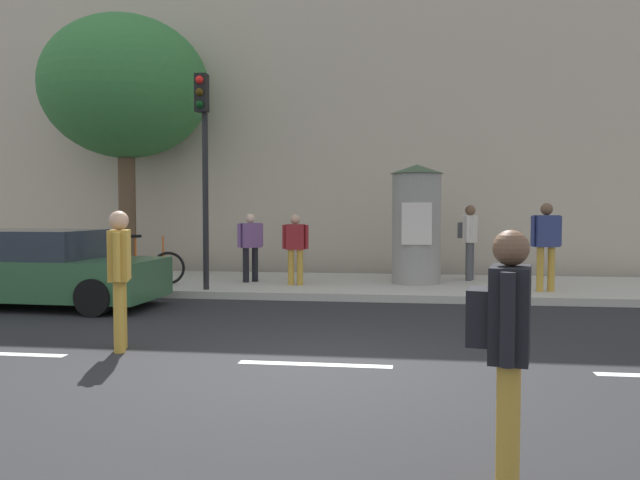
{
  "coord_description": "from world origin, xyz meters",
  "views": [
    {
      "loc": [
        1.06,
        -7.25,
        1.82
      ],
      "look_at": [
        -0.21,
        2.0,
        1.35
      ],
      "focal_mm": 35.89,
      "sensor_mm": 36.0,
      "label": 1
    }
  ],
  "objects_px": {
    "traffic_light": "(203,146)",
    "poster_column": "(416,223)",
    "parked_car_dark": "(34,269)",
    "pedestrian_in_red_top": "(506,337)",
    "bicycle_leaning": "(143,267)",
    "pedestrian_with_backpack": "(250,242)",
    "pedestrian_tallest": "(546,238)",
    "pedestrian_with_bag": "(296,244)",
    "pedestrian_near_pole": "(469,235)",
    "pedestrian_in_light_jacket": "(120,267)",
    "street_tree": "(125,88)"
  },
  "relations": [
    {
      "from": "pedestrian_with_backpack",
      "to": "parked_car_dark",
      "type": "xyz_separation_m",
      "value": [
        -3.31,
        -3.11,
        -0.37
      ]
    },
    {
      "from": "street_tree",
      "to": "bicycle_leaning",
      "type": "relative_size",
      "value": 3.77
    },
    {
      "from": "pedestrian_in_red_top",
      "to": "pedestrian_with_bag",
      "type": "relative_size",
      "value": 1.1
    },
    {
      "from": "pedestrian_in_light_jacket",
      "to": "pedestrian_with_bag",
      "type": "xyz_separation_m",
      "value": [
        1.21,
        5.95,
        -0.02
      ]
    },
    {
      "from": "street_tree",
      "to": "pedestrian_tallest",
      "type": "distance_m",
      "value": 10.69
    },
    {
      "from": "traffic_light",
      "to": "poster_column",
      "type": "xyz_separation_m",
      "value": [
        4.28,
        1.8,
        -1.58
      ]
    },
    {
      "from": "pedestrian_in_light_jacket",
      "to": "pedestrian_with_backpack",
      "type": "relative_size",
      "value": 1.16
    },
    {
      "from": "traffic_light",
      "to": "pedestrian_in_light_jacket",
      "type": "bearing_deg",
      "value": -84.44
    },
    {
      "from": "poster_column",
      "to": "pedestrian_in_red_top",
      "type": "distance_m",
      "value": 10.17
    },
    {
      "from": "pedestrian_near_pole",
      "to": "street_tree",
      "type": "bearing_deg",
      "value": 177.32
    },
    {
      "from": "pedestrian_with_bag",
      "to": "pedestrian_with_backpack",
      "type": "bearing_deg",
      "value": 159.25
    },
    {
      "from": "pedestrian_in_red_top",
      "to": "pedestrian_with_backpack",
      "type": "bearing_deg",
      "value": 112.73
    },
    {
      "from": "pedestrian_in_light_jacket",
      "to": "pedestrian_tallest",
      "type": "height_order",
      "value": "pedestrian_tallest"
    },
    {
      "from": "parked_car_dark",
      "to": "pedestrian_tallest",
      "type": "bearing_deg",
      "value": 13.62
    },
    {
      "from": "pedestrian_near_pole",
      "to": "parked_car_dark",
      "type": "relative_size",
      "value": 0.38
    },
    {
      "from": "pedestrian_tallest",
      "to": "bicycle_leaning",
      "type": "height_order",
      "value": "pedestrian_tallest"
    },
    {
      "from": "traffic_light",
      "to": "pedestrian_tallest",
      "type": "relative_size",
      "value": 2.45
    },
    {
      "from": "pedestrian_in_red_top",
      "to": "pedestrian_tallest",
      "type": "relative_size",
      "value": 0.95
    },
    {
      "from": "poster_column",
      "to": "pedestrian_near_pole",
      "type": "relative_size",
      "value": 1.51
    },
    {
      "from": "traffic_light",
      "to": "pedestrian_tallest",
      "type": "height_order",
      "value": "traffic_light"
    },
    {
      "from": "traffic_light",
      "to": "parked_car_dark",
      "type": "relative_size",
      "value": 0.95
    },
    {
      "from": "traffic_light",
      "to": "pedestrian_in_light_jacket",
      "type": "relative_size",
      "value": 2.43
    },
    {
      "from": "bicycle_leaning",
      "to": "pedestrian_tallest",
      "type": "bearing_deg",
      "value": 0.57
    },
    {
      "from": "pedestrian_in_red_top",
      "to": "bicycle_leaning",
      "type": "height_order",
      "value": "pedestrian_in_red_top"
    },
    {
      "from": "street_tree",
      "to": "pedestrian_with_backpack",
      "type": "relative_size",
      "value": 4.21
    },
    {
      "from": "poster_column",
      "to": "bicycle_leaning",
      "type": "height_order",
      "value": "poster_column"
    },
    {
      "from": "traffic_light",
      "to": "pedestrian_in_light_jacket",
      "type": "xyz_separation_m",
      "value": [
        0.47,
        -4.85,
        -2.0
      ]
    },
    {
      "from": "traffic_light",
      "to": "poster_column",
      "type": "height_order",
      "value": "traffic_light"
    },
    {
      "from": "bicycle_leaning",
      "to": "traffic_light",
      "type": "bearing_deg",
      "value": -22.18
    },
    {
      "from": "pedestrian_tallest",
      "to": "poster_column",
      "type": "bearing_deg",
      "value": 157.18
    },
    {
      "from": "pedestrian_with_backpack",
      "to": "parked_car_dark",
      "type": "bearing_deg",
      "value": -136.73
    },
    {
      "from": "pedestrian_in_red_top",
      "to": "bicycle_leaning",
      "type": "distance_m",
      "value": 10.99
    },
    {
      "from": "pedestrian_in_light_jacket",
      "to": "bicycle_leaning",
      "type": "bearing_deg",
      "value": 110.5
    },
    {
      "from": "pedestrian_tallest",
      "to": "bicycle_leaning",
      "type": "bearing_deg",
      "value": -179.43
    },
    {
      "from": "street_tree",
      "to": "pedestrian_with_bag",
      "type": "height_order",
      "value": "street_tree"
    },
    {
      "from": "pedestrian_in_light_jacket",
      "to": "pedestrian_in_red_top",
      "type": "bearing_deg",
      "value": -39.55
    },
    {
      "from": "traffic_light",
      "to": "street_tree",
      "type": "height_order",
      "value": "street_tree"
    },
    {
      "from": "pedestrian_near_pole",
      "to": "pedestrian_tallest",
      "type": "bearing_deg",
      "value": -53.99
    },
    {
      "from": "pedestrian_near_pole",
      "to": "parked_car_dark",
      "type": "xyz_separation_m",
      "value": [
        -8.23,
        -4.14,
        -0.51
      ]
    },
    {
      "from": "poster_column",
      "to": "traffic_light",
      "type": "bearing_deg",
      "value": -157.24
    },
    {
      "from": "street_tree",
      "to": "parked_car_dark",
      "type": "xyz_separation_m",
      "value": [
        0.26,
        -4.53,
        -4.15
      ]
    },
    {
      "from": "pedestrian_with_backpack",
      "to": "pedestrian_tallest",
      "type": "distance_m",
      "value": 6.3
    },
    {
      "from": "pedestrian_in_red_top",
      "to": "pedestrian_with_bag",
      "type": "distance_m",
      "value": 9.93
    },
    {
      "from": "parked_car_dark",
      "to": "street_tree",
      "type": "bearing_deg",
      "value": 93.24
    },
    {
      "from": "pedestrian_with_bag",
      "to": "pedestrian_near_pole",
      "type": "xyz_separation_m",
      "value": [
        3.81,
        1.44,
        0.14
      ]
    },
    {
      "from": "pedestrian_in_red_top",
      "to": "pedestrian_tallest",
      "type": "xyz_separation_m",
      "value": [
        2.11,
        9.08,
        0.22
      ]
    },
    {
      "from": "bicycle_leaning",
      "to": "parked_car_dark",
      "type": "height_order",
      "value": "parked_car_dark"
    },
    {
      "from": "traffic_light",
      "to": "parked_car_dark",
      "type": "bearing_deg",
      "value": -149.82
    },
    {
      "from": "traffic_light",
      "to": "poster_column",
      "type": "bearing_deg",
      "value": 22.76
    },
    {
      "from": "poster_column",
      "to": "street_tree",
      "type": "relative_size",
      "value": 0.41
    }
  ]
}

